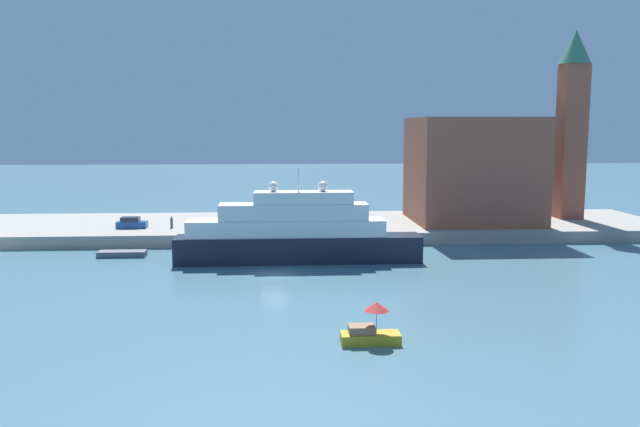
# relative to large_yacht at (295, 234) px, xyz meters

# --- Properties ---
(ground) EXTENTS (400.00, 400.00, 0.00)m
(ground) POSITION_rel_large_yacht_xyz_m (-2.36, -6.82, -3.18)
(ground) COLOR slate
(quay_dock) EXTENTS (110.00, 21.89, 1.61)m
(quay_dock) POSITION_rel_large_yacht_xyz_m (-2.36, 20.13, -2.38)
(quay_dock) COLOR gray
(quay_dock) RESTS_ON ground
(large_yacht) EXTENTS (27.43, 4.04, 10.45)m
(large_yacht) POSITION_rel_large_yacht_xyz_m (0.00, 0.00, 0.00)
(large_yacht) COLOR black
(large_yacht) RESTS_ON ground
(small_motorboat) EXTENTS (4.15, 1.75, 2.96)m
(small_motorboat) POSITION_rel_large_yacht_xyz_m (4.60, -28.03, -2.19)
(small_motorboat) COLOR #B7991E
(small_motorboat) RESTS_ON ground
(work_barge) EXTENTS (5.51, 1.82, 0.68)m
(work_barge) POSITION_rel_large_yacht_xyz_m (-20.15, 4.16, -2.84)
(work_barge) COLOR #595966
(work_barge) RESTS_ON ground
(harbor_building) EXTENTS (16.89, 15.84, 14.76)m
(harbor_building) POSITION_rel_large_yacht_xyz_m (25.78, 19.37, 5.80)
(harbor_building) COLOR #93513D
(harbor_building) RESTS_ON quay_dock
(bell_tower) EXTENTS (4.54, 4.54, 27.29)m
(bell_tower) POSITION_rel_large_yacht_xyz_m (41.01, 21.64, 13.30)
(bell_tower) COLOR #93513D
(bell_tower) RESTS_ON quay_dock
(parked_car) EXTENTS (3.95, 1.73, 1.48)m
(parked_car) POSITION_rel_large_yacht_xyz_m (-21.57, 15.75, -0.94)
(parked_car) COLOR #1E4C99
(parked_car) RESTS_ON quay_dock
(person_figure) EXTENTS (0.36, 0.36, 1.59)m
(person_figure) POSITION_rel_large_yacht_xyz_m (-16.22, 15.50, -0.84)
(person_figure) COLOR #4C4C4C
(person_figure) RESTS_ON quay_dock
(mooring_bollard) EXTENTS (0.54, 0.54, 0.69)m
(mooring_bollard) POSITION_rel_large_yacht_xyz_m (2.25, 10.71, -1.23)
(mooring_bollard) COLOR black
(mooring_bollard) RESTS_ON quay_dock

